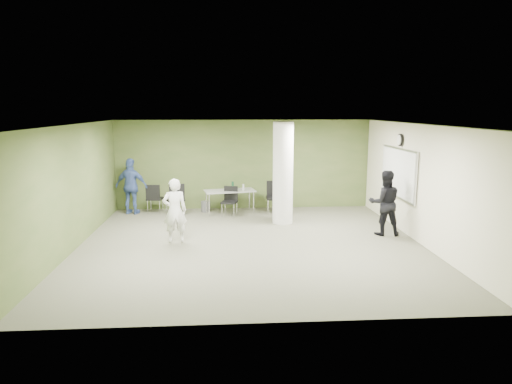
{
  "coord_description": "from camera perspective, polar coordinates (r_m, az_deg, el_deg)",
  "views": [
    {
      "loc": [
        -0.57,
        -10.31,
        3.16
      ],
      "look_at": [
        0.19,
        1.0,
        1.07
      ],
      "focal_mm": 32.0,
      "sensor_mm": 36.0,
      "label": 1
    }
  ],
  "objects": [
    {
      "name": "wall_right_cream",
      "position": [
        11.42,
        19.8,
        0.96
      ],
      "size": [
        0.02,
        8.0,
        2.8
      ],
      "primitive_type": "cube",
      "color": "beige",
      "rests_on": "floor"
    },
    {
      "name": "man_blue",
      "position": [
        14.18,
        -15.3,
        0.69
      ],
      "size": [
        1.06,
        0.63,
        1.69
      ],
      "primitive_type": "imported",
      "rotation": [
        0.0,
        0.0,
        2.91
      ],
      "color": "#3B5392",
      "rests_on": "floor"
    },
    {
      "name": "woman_white",
      "position": [
        10.94,
        -10.12,
        -2.32
      ],
      "size": [
        0.62,
        0.46,
        1.54
      ],
      "primitive_type": "imported",
      "rotation": [
        0.0,
        0.0,
        3.31
      ],
      "color": "white",
      "rests_on": "floor"
    },
    {
      "name": "wastebasket",
      "position": [
        14.18,
        -6.31,
        -1.81
      ],
      "size": [
        0.28,
        0.28,
        0.33
      ],
      "primitive_type": "cylinder",
      "color": "#4C4C4C",
      "rests_on": "floor"
    },
    {
      "name": "chair_table_right",
      "position": [
        13.89,
        2.31,
        -0.31
      ],
      "size": [
        0.5,
        0.5,
        0.97
      ],
      "rotation": [
        0.0,
        0.0,
        -0.04
      ],
      "color": "black",
      "rests_on": "floor"
    },
    {
      "name": "wall_back",
      "position": [
        14.43,
        -1.56,
        3.45
      ],
      "size": [
        8.0,
        2.8,
        0.02
      ],
      "primitive_type": "cube",
      "rotation": [
        1.57,
        0.0,
        0.0
      ],
      "color": "#435929",
      "rests_on": "floor"
    },
    {
      "name": "chair_back_right",
      "position": [
        13.7,
        -10.01,
        -0.61
      ],
      "size": [
        0.64,
        0.64,
        0.97
      ],
      "rotation": [
        0.0,
        0.0,
        3.57
      ],
      "color": "black",
      "rests_on": "floor"
    },
    {
      "name": "chair_back_left",
      "position": [
        14.14,
        -12.62,
        -0.54
      ],
      "size": [
        0.5,
        0.5,
        0.9
      ],
      "rotation": [
        0.0,
        0.0,
        3.03
      ],
      "color": "black",
      "rests_on": "floor"
    },
    {
      "name": "folding_table",
      "position": [
        13.81,
        -3.26,
        0.03
      ],
      "size": [
        1.6,
        0.94,
        0.96
      ],
      "rotation": [
        0.0,
        0.0,
        0.2
      ],
      "color": "gray",
      "rests_on": "floor"
    },
    {
      "name": "wall_left",
      "position": [
        11.01,
        -21.94,
        0.49
      ],
      "size": [
        0.02,
        8.0,
        2.8
      ],
      "primitive_type": "cube",
      "color": "#435929",
      "rests_on": "floor"
    },
    {
      "name": "ceiling",
      "position": [
        10.34,
        -0.69,
        8.46
      ],
      "size": [
        8.0,
        8.0,
        0.0
      ],
      "primitive_type": "plane",
      "rotation": [
        3.14,
        0.0,
        0.0
      ],
      "color": "white",
      "rests_on": "wall_back"
    },
    {
      "name": "whiteboard",
      "position": [
        12.47,
        17.32,
        2.33
      ],
      "size": [
        0.05,
        2.3,
        1.3
      ],
      "color": "silver",
      "rests_on": "wall_right_cream"
    },
    {
      "name": "man_black",
      "position": [
        11.86,
        15.79,
        -1.32
      ],
      "size": [
        0.85,
        0.69,
        1.64
      ],
      "primitive_type": "imported",
      "rotation": [
        0.0,
        0.0,
        3.06
      ],
      "color": "black",
      "rests_on": "floor"
    },
    {
      "name": "chair_table_left",
      "position": [
        13.54,
        -3.27,
        -0.86
      ],
      "size": [
        0.53,
        0.53,
        0.87
      ],
      "rotation": [
        0.0,
        0.0,
        -0.26
      ],
      "color": "black",
      "rests_on": "floor"
    },
    {
      "name": "floor",
      "position": [
        10.8,
        -0.66,
        -6.55
      ],
      "size": [
        8.0,
        8.0,
        0.0
      ],
      "primitive_type": "plane",
      "color": "#4F5140",
      "rests_on": "ground"
    },
    {
      "name": "wall_clock",
      "position": [
        12.39,
        17.54,
        6.22
      ],
      "size": [
        0.06,
        0.32,
        0.32
      ],
      "color": "black",
      "rests_on": "wall_right_cream"
    },
    {
      "name": "column",
      "position": [
        12.54,
        3.39,
        2.37
      ],
      "size": [
        0.56,
        0.56,
        2.8
      ],
      "primitive_type": "cylinder",
      "color": "silver",
      "rests_on": "floor"
    }
  ]
}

